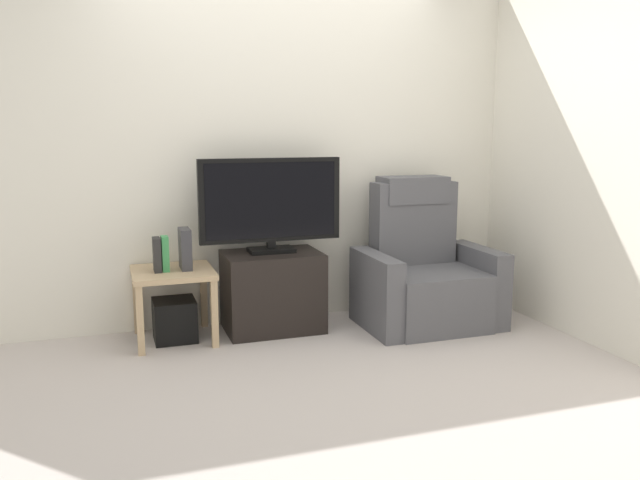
% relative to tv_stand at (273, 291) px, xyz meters
% --- Properties ---
extents(ground_plane, '(6.40, 6.40, 0.00)m').
position_rel_tv_stand_xyz_m(ground_plane, '(0.10, -0.83, -0.29)').
color(ground_plane, '#BCB2AD').
extents(wall_back, '(6.40, 0.06, 2.60)m').
position_rel_tv_stand_xyz_m(wall_back, '(0.10, 0.30, 1.01)').
color(wall_back, silver).
rests_on(wall_back, ground).
extents(wall_side, '(0.06, 4.48, 2.60)m').
position_rel_tv_stand_xyz_m(wall_side, '(1.98, -0.83, 1.01)').
color(wall_side, silver).
rests_on(wall_side, ground).
extents(tv_stand, '(0.68, 0.48, 0.57)m').
position_rel_tv_stand_xyz_m(tv_stand, '(0.00, 0.00, 0.00)').
color(tv_stand, black).
rests_on(tv_stand, ground).
extents(television, '(1.02, 0.20, 0.67)m').
position_rel_tv_stand_xyz_m(television, '(0.00, 0.02, 0.64)').
color(television, black).
rests_on(television, tv_stand).
extents(recliner_armchair, '(0.98, 0.78, 1.08)m').
position_rel_tv_stand_xyz_m(recliner_armchair, '(1.11, -0.19, 0.09)').
color(recliner_armchair, '#515156').
rests_on(recliner_armchair, ground).
extents(side_table, '(0.54, 0.54, 0.49)m').
position_rel_tv_stand_xyz_m(side_table, '(-0.70, -0.01, 0.13)').
color(side_table, tan).
rests_on(side_table, ground).
extents(subwoofer_box, '(0.28, 0.28, 0.28)m').
position_rel_tv_stand_xyz_m(subwoofer_box, '(-0.70, -0.01, -0.14)').
color(subwoofer_box, black).
rests_on(subwoofer_box, ground).
extents(book_leftmost, '(0.05, 0.12, 0.23)m').
position_rel_tv_stand_xyz_m(book_leftmost, '(-0.80, -0.03, 0.32)').
color(book_leftmost, '#262626').
rests_on(book_leftmost, side_table).
extents(book_middle, '(0.05, 0.10, 0.24)m').
position_rel_tv_stand_xyz_m(book_middle, '(-0.74, -0.03, 0.33)').
color(book_middle, '#388C4C').
rests_on(book_middle, side_table).
extents(game_console, '(0.07, 0.20, 0.28)m').
position_rel_tv_stand_xyz_m(game_console, '(-0.61, -0.00, 0.35)').
color(game_console, '#333338').
rests_on(game_console, side_table).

